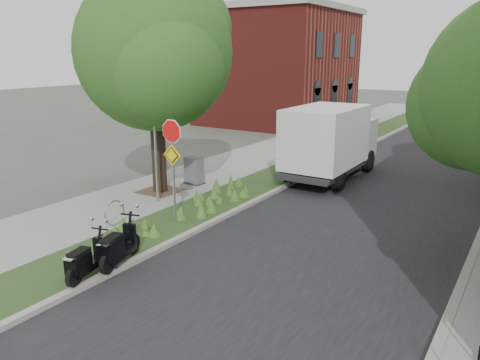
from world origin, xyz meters
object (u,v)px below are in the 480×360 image
object	(u,v)px
box_truck	(330,139)
utility_cabinet	(194,171)
scooter_far	(116,251)
scooter_near	(84,264)
sign_assembly	(172,150)

from	to	relation	value
box_truck	utility_cabinet	distance (m)	5.72
box_truck	scooter_far	bearing A→B (deg)	-94.71
scooter_far	utility_cabinet	size ratio (longest dim) A/B	1.62
scooter_near	scooter_far	distance (m)	0.86
sign_assembly	utility_cabinet	bearing A→B (deg)	120.55
sign_assembly	box_truck	size ratio (longest dim) A/B	0.57
scooter_near	box_truck	size ratio (longest dim) A/B	0.27
sign_assembly	box_truck	bearing A→B (deg)	77.27
sign_assembly	scooter_near	xyz separation A→B (m)	(0.74, -3.95, -1.85)
scooter_far	scooter_near	bearing A→B (deg)	-97.48
scooter_near	utility_cabinet	xyz separation A→B (m)	(-2.95, 7.69, 0.13)
sign_assembly	box_truck	world-z (taller)	sign_assembly
utility_cabinet	box_truck	bearing A→B (deg)	45.32
scooter_near	sign_assembly	bearing A→B (deg)	100.63
scooter_far	utility_cabinet	distance (m)	7.49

